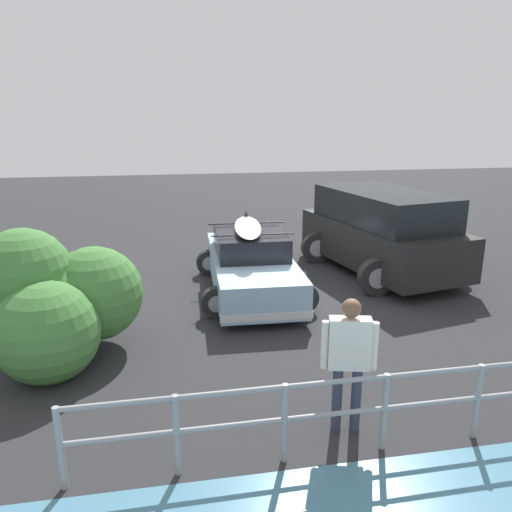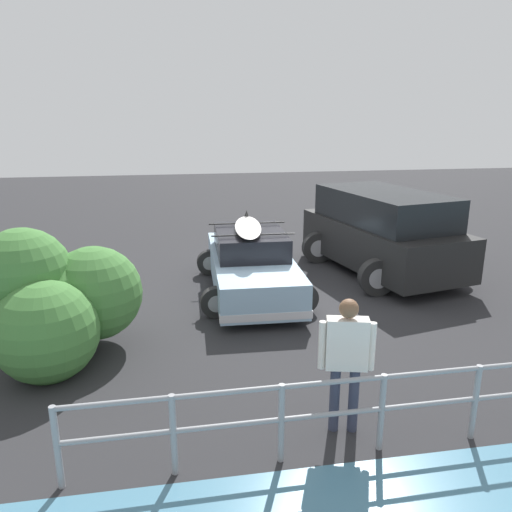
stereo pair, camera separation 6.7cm
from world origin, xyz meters
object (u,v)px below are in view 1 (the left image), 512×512
Objects in this scene: sedan_car at (251,263)px; bush_near_left at (59,302)px; suv_car at (381,231)px; person_bystander at (349,353)px.

bush_near_left reaches higher than sedan_car.
suv_car is at bearing -153.74° from bush_near_left.
bush_near_left reaches higher than person_bystander.
suv_car reaches higher than person_bystander.
sedan_car is at bearing -143.69° from bush_near_left.
suv_car is 7.30m from bush_near_left.
suv_car is (-3.22, -0.79, 0.37)m from sedan_car.
sedan_car is 4.98m from person_bystander.
person_bystander is (-0.30, 4.95, 0.38)m from sedan_car.
bush_near_left is (3.63, -2.51, -0.09)m from person_bystander.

